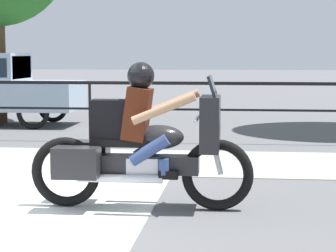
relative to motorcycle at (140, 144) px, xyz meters
name	(u,v)px	position (x,y,z in m)	size (l,w,h in m)	color
sidewalk_band	(59,160)	(-1.74, 3.01, -0.69)	(44.00, 2.40, 0.01)	#99968E
fence_railing	(90,94)	(-1.74, 5.19, 0.20)	(36.00, 0.05, 1.15)	black
motorcycle	(140,144)	(0.00, 0.00, 0.00)	(2.41, 0.76, 1.58)	black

